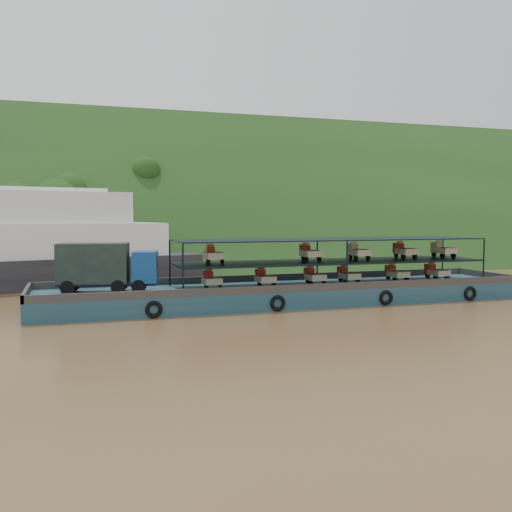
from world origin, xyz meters
name	(u,v)px	position (x,y,z in m)	size (l,w,h in m)	color
ground	(295,303)	(0.00, 0.00, 0.00)	(160.00, 160.00, 0.00)	brown
hillside	(193,263)	(0.00, 36.00, 0.00)	(140.00, 28.00, 28.00)	#163312
cargo_barge	(276,288)	(-1.39, 0.39, 1.10)	(35.00, 7.18, 4.54)	#144049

